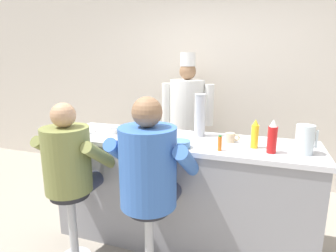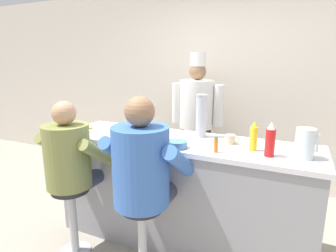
{
  "view_description": "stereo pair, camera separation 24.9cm",
  "coord_description": "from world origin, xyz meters",
  "px_view_note": "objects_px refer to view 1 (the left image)",
  "views": [
    {
      "loc": [
        0.68,
        -1.99,
        1.7
      ],
      "look_at": [
        -0.11,
        0.3,
        1.13
      ],
      "focal_mm": 30.0,
      "sensor_mm": 36.0,
      "label": 1
    },
    {
      "loc": [
        0.92,
        -1.9,
        1.7
      ],
      "look_at": [
        -0.11,
        0.3,
        1.13
      ],
      "focal_mm": 30.0,
      "sensor_mm": 36.0,
      "label": 2
    }
  ],
  "objects_px": {
    "cook_in_whites_near": "(187,115)",
    "ketchup_bottle_red": "(272,137)",
    "mustard_bottle_yellow": "(255,135)",
    "coffee_mug_tan": "(231,138)",
    "cup_stack_steel": "(200,115)",
    "water_pitcher_clear": "(305,140)",
    "cereal_bowl": "(180,144)",
    "diner_seated_blue": "(150,170)",
    "diner_seated_olive": "(70,164)",
    "hot_sauce_bottle_orange": "(220,143)",
    "breakfast_plate": "(83,131)",
    "coffee_mug_white": "(113,130)"
  },
  "relations": [
    {
      "from": "hot_sauce_bottle_orange",
      "to": "breakfast_plate",
      "type": "distance_m",
      "value": 1.37
    },
    {
      "from": "water_pitcher_clear",
      "to": "cook_in_whites_near",
      "type": "distance_m",
      "value": 1.82
    },
    {
      "from": "water_pitcher_clear",
      "to": "cup_stack_steel",
      "type": "xyz_separation_m",
      "value": [
        -0.86,
        0.25,
        0.09
      ]
    },
    {
      "from": "diner_seated_blue",
      "to": "hot_sauce_bottle_orange",
      "type": "bearing_deg",
      "value": 35.53
    },
    {
      "from": "ketchup_bottle_red",
      "to": "coffee_mug_white",
      "type": "xyz_separation_m",
      "value": [
        -1.43,
        0.1,
        -0.08
      ]
    },
    {
      "from": "mustard_bottle_yellow",
      "to": "coffee_mug_tan",
      "type": "distance_m",
      "value": 0.24
    },
    {
      "from": "mustard_bottle_yellow",
      "to": "cup_stack_steel",
      "type": "distance_m",
      "value": 0.55
    },
    {
      "from": "mustard_bottle_yellow",
      "to": "diner_seated_olive",
      "type": "bearing_deg",
      "value": -160.73
    },
    {
      "from": "water_pitcher_clear",
      "to": "diner_seated_olive",
      "type": "xyz_separation_m",
      "value": [
        -1.77,
        -0.46,
        -0.25
      ]
    },
    {
      "from": "breakfast_plate",
      "to": "cook_in_whites_near",
      "type": "xyz_separation_m",
      "value": [
        0.7,
        1.3,
        -0.04
      ]
    },
    {
      "from": "hot_sauce_bottle_orange",
      "to": "cereal_bowl",
      "type": "bearing_deg",
      "value": -175.92
    },
    {
      "from": "mustard_bottle_yellow",
      "to": "diner_seated_blue",
      "type": "distance_m",
      "value": 0.89
    },
    {
      "from": "hot_sauce_bottle_orange",
      "to": "breakfast_plate",
      "type": "relative_size",
      "value": 0.5
    },
    {
      "from": "ketchup_bottle_red",
      "to": "coffee_mug_tan",
      "type": "bearing_deg",
      "value": 149.58
    },
    {
      "from": "diner_seated_blue",
      "to": "ketchup_bottle_red",
      "type": "bearing_deg",
      "value": 25.65
    },
    {
      "from": "cereal_bowl",
      "to": "diner_seated_blue",
      "type": "relative_size",
      "value": 0.11
    },
    {
      "from": "hot_sauce_bottle_orange",
      "to": "cup_stack_steel",
      "type": "distance_m",
      "value": 0.48
    },
    {
      "from": "water_pitcher_clear",
      "to": "diner_seated_blue",
      "type": "height_order",
      "value": "diner_seated_blue"
    },
    {
      "from": "mustard_bottle_yellow",
      "to": "coffee_mug_tan",
      "type": "height_order",
      "value": "mustard_bottle_yellow"
    },
    {
      "from": "water_pitcher_clear",
      "to": "coffee_mug_tan",
      "type": "distance_m",
      "value": 0.58
    },
    {
      "from": "hot_sauce_bottle_orange",
      "to": "coffee_mug_tan",
      "type": "xyz_separation_m",
      "value": [
        0.05,
        0.27,
        -0.02
      ]
    },
    {
      "from": "ketchup_bottle_red",
      "to": "water_pitcher_clear",
      "type": "relative_size",
      "value": 1.18
    },
    {
      "from": "coffee_mug_tan",
      "to": "diner_seated_blue",
      "type": "height_order",
      "value": "diner_seated_blue"
    },
    {
      "from": "ketchup_bottle_red",
      "to": "cook_in_whites_near",
      "type": "xyz_separation_m",
      "value": [
        -1.04,
        1.35,
        -0.14
      ]
    },
    {
      "from": "cup_stack_steel",
      "to": "cereal_bowl",
      "type": "bearing_deg",
      "value": -98.96
    },
    {
      "from": "water_pitcher_clear",
      "to": "cereal_bowl",
      "type": "relative_size",
      "value": 1.35
    },
    {
      "from": "cereal_bowl",
      "to": "cook_in_whites_near",
      "type": "distance_m",
      "value": 1.49
    },
    {
      "from": "diner_seated_olive",
      "to": "mustard_bottle_yellow",
      "type": "bearing_deg",
      "value": 19.27
    },
    {
      "from": "coffee_mug_white",
      "to": "cup_stack_steel",
      "type": "height_order",
      "value": "cup_stack_steel"
    },
    {
      "from": "breakfast_plate",
      "to": "cereal_bowl",
      "type": "distance_m",
      "value": 1.06
    },
    {
      "from": "cook_in_whites_near",
      "to": "ketchup_bottle_red",
      "type": "bearing_deg",
      "value": -52.56
    },
    {
      "from": "mustard_bottle_yellow",
      "to": "hot_sauce_bottle_orange",
      "type": "distance_m",
      "value": 0.31
    },
    {
      "from": "cup_stack_steel",
      "to": "water_pitcher_clear",
      "type": "bearing_deg",
      "value": -16.15
    },
    {
      "from": "ketchup_bottle_red",
      "to": "diner_seated_blue",
      "type": "relative_size",
      "value": 0.18
    },
    {
      "from": "cereal_bowl",
      "to": "breakfast_plate",
      "type": "bearing_deg",
      "value": 171.43
    },
    {
      "from": "cereal_bowl",
      "to": "diner_seated_olive",
      "type": "bearing_deg",
      "value": -160.15
    },
    {
      "from": "ketchup_bottle_red",
      "to": "breakfast_plate",
      "type": "height_order",
      "value": "ketchup_bottle_red"
    },
    {
      "from": "coffee_mug_white",
      "to": "diner_seated_blue",
      "type": "relative_size",
      "value": 0.09
    },
    {
      "from": "coffee_mug_tan",
      "to": "water_pitcher_clear",
      "type": "bearing_deg",
      "value": -13.51
    },
    {
      "from": "diner_seated_olive",
      "to": "diner_seated_blue",
      "type": "xyz_separation_m",
      "value": [
        0.71,
        0.0,
        0.04
      ]
    },
    {
      "from": "water_pitcher_clear",
      "to": "coffee_mug_tan",
      "type": "bearing_deg",
      "value": 166.49
    },
    {
      "from": "ketchup_bottle_red",
      "to": "diner_seated_olive",
      "type": "xyz_separation_m",
      "value": [
        -1.54,
        -0.41,
        -0.26
      ]
    },
    {
      "from": "cereal_bowl",
      "to": "coffee_mug_white",
      "type": "relative_size",
      "value": 1.24
    },
    {
      "from": "ketchup_bottle_red",
      "to": "diner_seated_blue",
      "type": "xyz_separation_m",
      "value": [
        -0.84,
        -0.4,
        -0.22
      ]
    },
    {
      "from": "mustard_bottle_yellow",
      "to": "coffee_mug_white",
      "type": "relative_size",
      "value": 1.77
    },
    {
      "from": "ketchup_bottle_red",
      "to": "cook_in_whites_near",
      "type": "bearing_deg",
      "value": 127.44
    },
    {
      "from": "breakfast_plate",
      "to": "diner_seated_olive",
      "type": "relative_size",
      "value": 0.18
    },
    {
      "from": "mustard_bottle_yellow",
      "to": "diner_seated_blue",
      "type": "xyz_separation_m",
      "value": [
        -0.71,
        -0.49,
        -0.21
      ]
    },
    {
      "from": "ketchup_bottle_red",
      "to": "coffee_mug_white",
      "type": "height_order",
      "value": "ketchup_bottle_red"
    },
    {
      "from": "cup_stack_steel",
      "to": "diner_seated_blue",
      "type": "bearing_deg",
      "value": -106.17
    }
  ]
}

